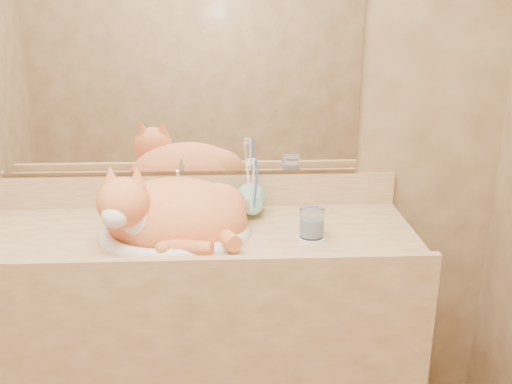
{
  "coord_description": "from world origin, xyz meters",
  "views": [
    {
      "loc": [
        0.19,
        -1.04,
        1.59
      ],
      "look_at": [
        0.27,
        0.7,
        1.0
      ],
      "focal_mm": 40.0,
      "sensor_mm": 36.0,
      "label": 1
    }
  ],
  "objects_px": {
    "vanity_counter": "(182,343)",
    "water_glass": "(312,223)",
    "sink_basin": "(174,214)",
    "cat": "(170,211)",
    "soap_dispenser": "(217,198)",
    "toothbrush_cup": "(253,208)"
  },
  "relations": [
    {
      "from": "vanity_counter",
      "to": "water_glass",
      "type": "relative_size",
      "value": 16.88
    },
    {
      "from": "sink_basin",
      "to": "cat",
      "type": "bearing_deg",
      "value": 153.51
    },
    {
      "from": "vanity_counter",
      "to": "soap_dispenser",
      "type": "bearing_deg",
      "value": 34.0
    },
    {
      "from": "cat",
      "to": "toothbrush_cup",
      "type": "bearing_deg",
      "value": 28.4
    },
    {
      "from": "sink_basin",
      "to": "soap_dispenser",
      "type": "xyz_separation_m",
      "value": [
        0.14,
        0.11,
        0.01
      ]
    },
    {
      "from": "cat",
      "to": "soap_dispenser",
      "type": "xyz_separation_m",
      "value": [
        0.15,
        0.11,
        0.01
      ]
    },
    {
      "from": "cat",
      "to": "soap_dispenser",
      "type": "relative_size",
      "value": 2.62
    },
    {
      "from": "cat",
      "to": "vanity_counter",
      "type": "bearing_deg",
      "value": 52.4
    },
    {
      "from": "sink_basin",
      "to": "vanity_counter",
      "type": "bearing_deg",
      "value": 62.96
    },
    {
      "from": "toothbrush_cup",
      "to": "water_glass",
      "type": "height_order",
      "value": "water_glass"
    },
    {
      "from": "water_glass",
      "to": "vanity_counter",
      "type": "bearing_deg",
      "value": 170.99
    },
    {
      "from": "toothbrush_cup",
      "to": "soap_dispenser",
      "type": "bearing_deg",
      "value": -178.6
    },
    {
      "from": "sink_basin",
      "to": "water_glass",
      "type": "distance_m",
      "value": 0.45
    },
    {
      "from": "vanity_counter",
      "to": "sink_basin",
      "type": "xyz_separation_m",
      "value": [
        -0.0,
        -0.02,
        0.5
      ]
    },
    {
      "from": "soap_dispenser",
      "to": "water_glass",
      "type": "bearing_deg",
      "value": -31.16
    },
    {
      "from": "sink_basin",
      "to": "water_glass",
      "type": "bearing_deg",
      "value": -21.25
    },
    {
      "from": "vanity_counter",
      "to": "water_glass",
      "type": "distance_m",
      "value": 0.66
    },
    {
      "from": "toothbrush_cup",
      "to": "water_glass",
      "type": "xyz_separation_m",
      "value": [
        0.18,
        -0.16,
        0.01
      ]
    },
    {
      "from": "vanity_counter",
      "to": "toothbrush_cup",
      "type": "bearing_deg",
      "value": 20.09
    },
    {
      "from": "cat",
      "to": "toothbrush_cup",
      "type": "height_order",
      "value": "cat"
    },
    {
      "from": "vanity_counter",
      "to": "cat",
      "type": "xyz_separation_m",
      "value": [
        -0.02,
        -0.02,
        0.51
      ]
    },
    {
      "from": "sink_basin",
      "to": "soap_dispenser",
      "type": "bearing_deg",
      "value": 23.69
    }
  ]
}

